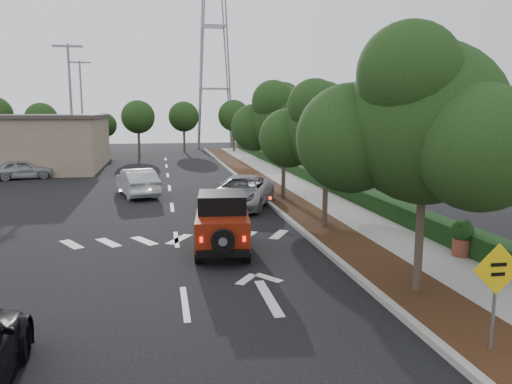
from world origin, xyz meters
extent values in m
plane|color=black|center=(0.00, 0.00, 0.00)|extent=(120.00, 120.00, 0.00)
cube|color=#9E9B93|center=(4.60, 12.00, 0.07)|extent=(0.20, 70.00, 0.15)
cube|color=black|center=(5.60, 12.00, 0.06)|extent=(1.80, 70.00, 0.12)
cube|color=gray|center=(7.50, 12.00, 0.06)|extent=(2.00, 70.00, 0.12)
cube|color=black|center=(8.90, 12.00, 0.40)|extent=(0.80, 70.00, 0.80)
cylinder|color=black|center=(0.84, 5.34, 0.36)|extent=(0.33, 0.74, 0.71)
cylinder|color=black|center=(2.22, 5.18, 0.36)|extent=(0.33, 0.74, 0.71)
cylinder|color=black|center=(0.58, 3.11, 0.36)|extent=(0.33, 0.74, 0.71)
cylinder|color=black|center=(1.96, 2.95, 0.36)|extent=(0.33, 0.74, 0.71)
cube|color=maroon|center=(1.40, 4.15, 0.85)|extent=(1.97, 3.46, 0.89)
cube|color=black|center=(1.43, 4.41, 1.58)|extent=(1.67, 1.97, 0.57)
cube|color=maroon|center=(1.54, 5.39, 0.78)|extent=(1.51, 1.08, 0.73)
cube|color=black|center=(1.20, 2.44, 0.45)|extent=(1.53, 0.33, 0.20)
cylinder|color=black|center=(1.19, 2.31, 0.85)|extent=(0.70, 0.27, 0.68)
cube|color=#FF190C|center=(0.61, 2.56, 0.85)|extent=(0.09, 0.05, 0.16)
cube|color=#FF190C|center=(1.82, 2.42, 0.85)|extent=(0.09, 0.05, 0.16)
imported|color=#A4A5AC|center=(3.20, 11.46, 0.72)|extent=(4.14, 5.69, 1.44)
imported|color=#B4B8BC|center=(-1.72, 15.65, 0.73)|extent=(2.56, 4.64, 1.45)
imported|color=#96999D|center=(-9.46, 23.86, 0.65)|extent=(4.08, 2.53, 1.30)
cylinder|color=slate|center=(5.40, -3.58, 1.04)|extent=(0.06, 0.06, 1.86)
cube|color=yellow|center=(5.40, -3.61, 1.66)|extent=(0.95, 0.07, 0.95)
cube|color=black|center=(5.40, -3.63, 1.75)|extent=(0.30, 0.02, 0.07)
cube|color=black|center=(5.40, -3.63, 1.57)|extent=(0.27, 0.02, 0.07)
cylinder|color=brown|center=(8.40, 1.97, 0.38)|extent=(0.55, 0.55, 0.53)
sphere|color=black|center=(8.40, 1.97, 0.89)|extent=(0.67, 0.67, 0.67)
imported|color=black|center=(8.40, 1.97, 0.96)|extent=(0.58, 0.51, 0.63)
camera|label=1|loc=(-0.46, -11.20, 4.45)|focal=35.00mm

